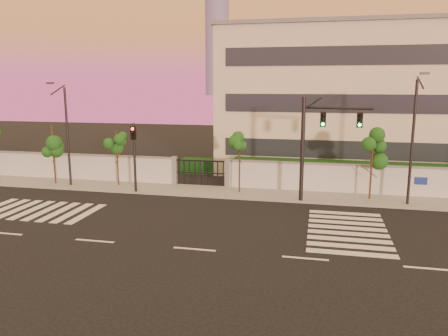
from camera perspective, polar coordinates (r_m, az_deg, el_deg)
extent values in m
plane|color=black|center=(20.36, -3.88, -10.55)|extent=(120.00, 120.00, 0.00)
cube|color=gray|center=(30.09, 1.72, -3.26)|extent=(60.00, 3.00, 0.15)
cube|color=silver|center=(38.41, -24.40, 0.27)|extent=(25.00, 0.30, 2.00)
cube|color=slate|center=(38.25, -24.53, 1.83)|extent=(25.00, 0.36, 0.12)
cube|color=slate|center=(32.53, -6.46, -0.40)|extent=(0.35, 0.35, 2.20)
cube|color=slate|center=(31.48, 0.45, -0.71)|extent=(0.35, 0.35, 2.20)
cube|color=black|center=(33.51, 18.35, -0.91)|extent=(20.00, 2.00, 1.80)
cube|color=black|center=(39.62, -20.49, 0.42)|extent=(12.00, 1.80, 1.40)
cube|color=black|center=(36.80, -0.99, 0.19)|extent=(6.00, 1.50, 1.20)
cube|color=beige|center=(40.36, 17.73, 8.35)|extent=(24.00, 12.00, 12.00)
cube|color=#262D38|center=(34.69, 18.27, 2.17)|extent=(22.00, 0.08, 1.40)
cube|color=#262D38|center=(34.37, 18.62, 7.95)|extent=(22.00, 0.08, 1.40)
cube|color=#262D38|center=(34.40, 18.98, 13.77)|extent=(22.00, 0.08, 1.40)
cube|color=slate|center=(40.60, 18.25, 16.97)|extent=(24.40, 12.40, 0.30)
cylinder|color=slate|center=(310.04, -0.92, 19.72)|extent=(16.00, 16.00, 110.00)
cube|color=silver|center=(29.80, -26.58, -4.71)|extent=(0.50, 4.00, 0.02)
cube|color=silver|center=(29.25, -25.20, -4.87)|extent=(0.50, 4.00, 0.02)
cube|color=silver|center=(28.72, -23.77, -5.03)|extent=(0.50, 4.00, 0.02)
cube|color=silver|center=(28.21, -22.29, -5.20)|extent=(0.50, 4.00, 0.02)
cube|color=silver|center=(27.72, -20.75, -5.37)|extent=(0.50, 4.00, 0.02)
cube|color=silver|center=(27.24, -19.15, -5.54)|extent=(0.50, 4.00, 0.02)
cube|color=silver|center=(26.79, -17.50, -5.71)|extent=(0.50, 4.00, 0.02)
cube|color=silver|center=(20.62, 16.32, -10.66)|extent=(4.00, 0.50, 0.02)
cube|color=silver|center=(21.46, 16.17, -9.79)|extent=(4.00, 0.50, 0.02)
cube|color=silver|center=(22.30, 16.03, -8.98)|extent=(4.00, 0.50, 0.02)
cube|color=silver|center=(23.15, 15.90, -8.24)|extent=(4.00, 0.50, 0.02)
cube|color=silver|center=(24.00, 15.77, -7.54)|extent=(4.00, 0.50, 0.02)
cube|color=silver|center=(24.86, 15.66, -6.90)|extent=(4.00, 0.50, 0.02)
cube|color=silver|center=(25.72, 15.56, -6.29)|extent=(4.00, 0.50, 0.02)
cube|color=silver|center=(26.58, 15.46, -5.73)|extent=(4.00, 0.50, 0.02)
cube|color=silver|center=(24.94, -26.74, -7.63)|extent=(2.00, 0.15, 0.01)
cube|color=silver|center=(22.21, -16.53, -9.11)|extent=(2.00, 0.15, 0.01)
cube|color=silver|center=(20.35, -3.88, -10.52)|extent=(2.00, 0.15, 0.01)
cube|color=silver|center=(19.63, 10.57, -11.52)|extent=(2.00, 0.15, 0.01)
cube|color=silver|center=(20.16, 25.22, -11.80)|extent=(2.00, 0.15, 0.01)
cylinder|color=#382314|center=(34.64, -21.36, 1.54)|extent=(0.12, 0.12, 4.51)
sphere|color=#124013|center=(34.47, -21.52, 3.76)|extent=(1.11, 1.11, 1.11)
sphere|color=#124013|center=(34.52, -20.76, 2.69)|extent=(0.85, 0.85, 0.85)
sphere|color=#124013|center=(34.56, -22.02, 2.99)|extent=(0.81, 0.81, 0.81)
cylinder|color=#382314|center=(32.59, -13.75, 1.16)|extent=(0.11, 0.11, 4.19)
sphere|color=#124013|center=(32.41, -13.85, 3.35)|extent=(1.01, 1.01, 1.01)
sphere|color=#124013|center=(32.52, -13.15, 2.29)|extent=(0.77, 0.77, 0.77)
sphere|color=#124013|center=(32.46, -14.36, 2.59)|extent=(0.73, 0.73, 0.73)
cylinder|color=#382314|center=(29.56, 2.03, 0.48)|extent=(0.11, 0.11, 4.19)
sphere|color=#124013|center=(29.35, 2.05, 2.90)|extent=(0.97, 0.97, 0.97)
sphere|color=#124013|center=(29.57, 2.69, 1.72)|extent=(0.74, 0.74, 0.74)
sphere|color=#124013|center=(29.34, 1.49, 2.07)|extent=(0.71, 0.71, 0.71)
cylinder|color=#382314|center=(29.37, 18.70, 0.21)|extent=(0.12, 0.12, 4.55)
sphere|color=#124013|center=(29.16, 18.87, 2.84)|extent=(1.13, 1.13, 1.13)
sphere|color=#124013|center=(29.50, 19.43, 1.55)|extent=(0.86, 0.86, 0.86)
sphere|color=#124013|center=(29.04, 18.24, 1.94)|extent=(0.82, 0.82, 0.82)
cylinder|color=black|center=(27.70, 10.19, 2.21)|extent=(0.26, 0.26, 6.66)
cylinder|color=black|center=(27.44, 14.68, 7.59)|extent=(4.04, 0.96, 0.17)
cube|color=black|center=(27.41, 12.81, 6.21)|extent=(0.38, 0.19, 0.97)
sphere|color=#0CF259|center=(27.33, 12.78, 5.56)|extent=(0.21, 0.21, 0.21)
cube|color=black|center=(27.51, 17.31, 6.00)|extent=(0.38, 0.19, 0.97)
sphere|color=#0CF259|center=(27.43, 17.29, 5.36)|extent=(0.21, 0.21, 0.21)
cylinder|color=black|center=(30.32, -11.60, 1.18)|extent=(0.17, 0.17, 4.86)
cube|color=black|center=(30.03, -11.76, 4.52)|extent=(0.38, 0.19, 0.97)
sphere|color=red|center=(29.90, -11.87, 5.07)|extent=(0.22, 0.22, 0.22)
cylinder|color=black|center=(33.47, -19.73, 3.71)|extent=(0.16, 0.16, 7.23)
cylinder|color=black|center=(32.57, -20.89, 9.52)|extent=(0.09, 1.73, 0.70)
cube|color=#3F3F44|center=(31.88, -21.75, 10.26)|extent=(0.45, 0.23, 0.14)
cylinder|color=black|center=(28.67, 23.36, 2.84)|extent=(0.17, 0.17, 7.72)
cylinder|color=black|center=(27.59, 24.27, 10.15)|extent=(0.10, 1.85, 0.75)
cube|color=#3F3F44|center=(26.75, 24.73, 11.16)|extent=(0.48, 0.24, 0.14)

